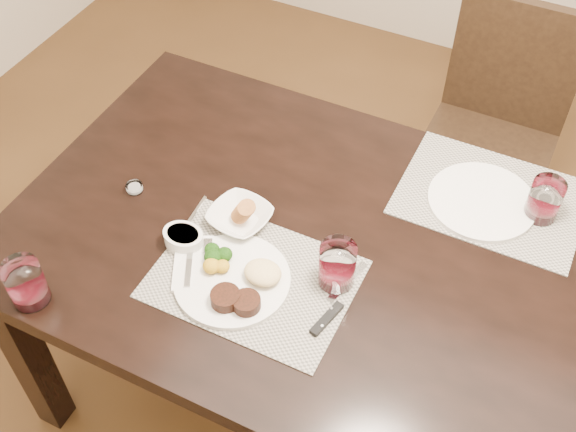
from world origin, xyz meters
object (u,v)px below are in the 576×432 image
at_px(chair_far, 496,122).
at_px(cracker_bowl, 240,216).
at_px(steak_knife, 332,310).
at_px(wine_glass_near, 337,267).
at_px(far_plate, 482,201).
at_px(dinner_plate, 236,280).

xyz_separation_m(chair_far, cracker_bowl, (-0.44, -0.96, 0.27)).
bearing_deg(steak_knife, chair_far, 96.49).
xyz_separation_m(wine_glass_near, far_plate, (0.23, 0.39, -0.05)).
height_order(steak_knife, cracker_bowl, cracker_bowl).
bearing_deg(cracker_bowl, chair_far, 65.49).
bearing_deg(chair_far, steak_knife, -96.54).
relative_size(chair_far, cracker_bowl, 5.28).
bearing_deg(cracker_bowl, wine_glass_near, -12.03).
relative_size(chair_far, wine_glass_near, 7.70).
bearing_deg(chair_far, far_plate, -82.65).
xyz_separation_m(dinner_plate, cracker_bowl, (-0.08, 0.17, 0.01)).
bearing_deg(wine_glass_near, steak_knife, -72.73).
distance_m(chair_far, far_plate, 0.69).
xyz_separation_m(dinner_plate, steak_knife, (0.23, 0.03, -0.01)).
distance_m(chair_far, wine_glass_near, 1.08).
bearing_deg(wine_glass_near, far_plate, 59.02).
height_order(dinner_plate, far_plate, dinner_plate).
relative_size(cracker_bowl, wine_glass_near, 1.46).
bearing_deg(wine_glass_near, cracker_bowl, 167.97).
bearing_deg(cracker_bowl, dinner_plate, -63.97).
height_order(cracker_bowl, far_plate, cracker_bowl).
distance_m(steak_knife, wine_glass_near, 0.10).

